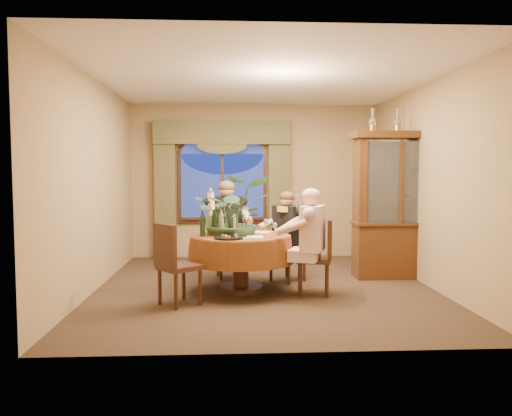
{
  "coord_description": "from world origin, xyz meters",
  "views": [
    {
      "loc": [
        -0.47,
        -6.69,
        1.55
      ],
      "look_at": [
        -0.13,
        -0.25,
        1.1
      ],
      "focal_mm": 35.0,
      "sensor_mm": 36.0,
      "label": 1
    }
  ],
  "objects": [
    {
      "name": "china_cabinet",
      "position": [
        2.0,
        0.55,
        1.08
      ],
      "size": [
        1.33,
        0.53,
        2.15
      ],
      "primitive_type": "cube",
      "color": "#371E0E",
      "rests_on": "floor"
    },
    {
      "name": "wine_bottle_1",
      "position": [
        -0.58,
        -0.17,
        0.92
      ],
      "size": [
        0.07,
        0.07,
        0.33
      ],
      "primitive_type": "cylinder",
      "color": "tan",
      "rests_on": "dining_table"
    },
    {
      "name": "cheese_platter",
      "position": [
        -0.48,
        -0.64,
        0.76
      ],
      "size": [
        0.36,
        0.36,
        0.02
      ],
      "primitive_type": "cylinder",
      "color": "black",
      "rests_on": "dining_table"
    },
    {
      "name": "centerpiece_plant",
      "position": [
        -0.4,
        -0.12,
        1.39
      ],
      "size": [
        1.03,
        1.14,
        0.89
      ],
      "primitive_type": "imported",
      "color": "#315030",
      "rests_on": "dining_table"
    },
    {
      "name": "chair_right",
      "position": [
        0.6,
        -0.42,
        0.48
      ],
      "size": [
        0.49,
        0.49,
        0.96
      ],
      "primitive_type": "cube",
      "rotation": [
        0.0,
        0.0,
        1.39
      ],
      "color": "black",
      "rests_on": "floor"
    },
    {
      "name": "wine_glass_person_pink",
      "position": [
        0.1,
        -0.42,
        0.84
      ],
      "size": [
        0.07,
        0.07,
        0.18
      ],
      "primitive_type": null,
      "color": "silver",
      "rests_on": "dining_table"
    },
    {
      "name": "tasting_paper_1",
      "position": [
        -0.04,
        -0.02,
        0.75
      ],
      "size": [
        0.3,
        0.35,
        0.0
      ],
      "primitive_type": "cube",
      "rotation": [
        0.0,
        0.0,
        -0.34
      ],
      "color": "white",
      "rests_on": "dining_table"
    },
    {
      "name": "wine_bottle_3",
      "position": [
        -0.75,
        -0.12,
        0.92
      ],
      "size": [
        0.07,
        0.07,
        0.33
      ],
      "primitive_type": "cylinder",
      "color": "tan",
      "rests_on": "dining_table"
    },
    {
      "name": "olive_bowl",
      "position": [
        -0.24,
        -0.26,
        0.77
      ],
      "size": [
        0.14,
        0.14,
        0.04
      ],
      "primitive_type": "imported",
      "color": "#525A2B",
      "rests_on": "dining_table"
    },
    {
      "name": "wine_glass_person_scarf",
      "position": [
        0.02,
        0.05,
        0.84
      ],
      "size": [
        0.07,
        0.07,
        0.18
      ],
      "primitive_type": null,
      "color": "silver",
      "rests_on": "dining_table"
    },
    {
      "name": "stoneware_vase",
      "position": [
        -0.44,
        -0.09,
        0.88
      ],
      "size": [
        0.14,
        0.14,
        0.26
      ],
      "primitive_type": null,
      "color": "#99795E",
      "rests_on": "dining_table"
    },
    {
      "name": "swag_valance",
      "position": [
        -0.6,
        2.35,
        2.28
      ],
      "size": [
        2.45,
        0.16,
        0.42
      ],
      "primitive_type": null,
      "color": "#474525",
      "rests_on": "wall_back"
    },
    {
      "name": "window",
      "position": [
        -0.6,
        2.43,
        1.3
      ],
      "size": [
        1.62,
        0.1,
        1.32
      ],
      "primitive_type": null,
      "color": "navy",
      "rests_on": "wall_back"
    },
    {
      "name": "drapery_right",
      "position": [
        0.43,
        2.38,
        1.18
      ],
      "size": [
        0.38,
        0.14,
        2.32
      ],
      "primitive_type": "cube",
      "color": "#474525",
      "rests_on": "floor"
    },
    {
      "name": "chair_front_left",
      "position": [
        -1.06,
        -0.86,
        0.48
      ],
      "size": [
        0.59,
        0.59,
        0.96
      ],
      "primitive_type": "cube",
      "rotation": [
        0.0,
        0.0,
        -0.88
      ],
      "color": "black",
      "rests_on": "floor"
    },
    {
      "name": "wine_glass_person_back",
      "position": [
        -0.43,
        0.2,
        0.84
      ],
      "size": [
        0.07,
        0.07,
        0.18
      ],
      "primitive_type": null,
      "color": "silver",
      "rests_on": "dining_table"
    },
    {
      "name": "person_scarf",
      "position": [
        0.36,
        0.34,
        0.65
      ],
      "size": [
        0.63,
        0.63,
        1.3
      ],
      "primitive_type": null,
      "rotation": [
        0.0,
        0.0,
        -4.0
      ],
      "color": "black",
      "rests_on": "floor"
    },
    {
      "name": "wine_bottle_0",
      "position": [
        -0.82,
        -0.37,
        0.92
      ],
      "size": [
        0.07,
        0.07,
        0.33
      ],
      "primitive_type": "cylinder",
      "color": "black",
      "rests_on": "dining_table"
    },
    {
      "name": "chair_back",
      "position": [
        -0.46,
        0.63,
        0.48
      ],
      "size": [
        0.48,
        0.48,
        0.96
      ],
      "primitive_type": "cube",
      "rotation": [
        0.0,
        0.0,
        -3.0
      ],
      "color": "black",
      "rests_on": "floor"
    },
    {
      "name": "oil_lamp_left",
      "position": [
        1.62,
        0.55,
        2.32
      ],
      "size": [
        0.11,
        0.11,
        0.34
      ],
      "primitive_type": null,
      "color": "#A5722D",
      "rests_on": "china_cabinet"
    },
    {
      "name": "tasting_paper_2",
      "position": [
        -0.4,
        -0.55,
        0.75
      ],
      "size": [
        0.26,
        0.33,
        0.0
      ],
      "primitive_type": "cube",
      "rotation": [
        0.0,
        0.0,
        0.18
      ],
      "color": "white",
      "rests_on": "dining_table"
    },
    {
      "name": "wall_right",
      "position": [
        2.25,
        0.0,
        1.4
      ],
      "size": [
        0.0,
        5.0,
        5.0
      ],
      "primitive_type": "plane",
      "rotation": [
        1.57,
        0.0,
        -1.57
      ],
      "color": "#8F764E",
      "rests_on": "ground"
    },
    {
      "name": "wall_back",
      "position": [
        0.0,
        2.5,
        1.4
      ],
      "size": [
        4.5,
        0.0,
        4.5
      ],
      "primitive_type": "plane",
      "rotation": [
        1.57,
        0.0,
        0.0
      ],
      "color": "#8F764E",
      "rests_on": "ground"
    },
    {
      "name": "arched_transom",
      "position": [
        -0.6,
        2.43,
        2.08
      ],
      "size": [
        1.6,
        0.06,
        0.44
      ],
      "primitive_type": null,
      "color": "navy",
      "rests_on": "wall_back"
    },
    {
      "name": "floor",
      "position": [
        0.0,
        0.0,
        0.0
      ],
      "size": [
        5.0,
        5.0,
        0.0
      ],
      "primitive_type": "plane",
      "color": "black",
      "rests_on": "ground"
    },
    {
      "name": "oil_lamp_right",
      "position": [
        2.37,
        0.55,
        2.32
      ],
      "size": [
        0.11,
        0.11,
        0.34
      ],
      "primitive_type": null,
      "color": "#A5722D",
      "rests_on": "china_cabinet"
    },
    {
      "name": "oil_lamp_center",
      "position": [
        2.0,
        0.55,
        2.32
      ],
      "size": [
        0.11,
        0.11,
        0.34
      ],
      "primitive_type": null,
      "color": "#A5722D",
      "rests_on": "china_cabinet"
    },
    {
      "name": "ceiling",
      "position": [
        0.0,
        0.0,
        2.8
      ],
      "size": [
        5.0,
        5.0,
        0.0
      ],
      "primitive_type": "plane",
      "rotation": [
        3.14,
        0.0,
        0.0
      ],
      "color": "white",
      "rests_on": "wall_back"
    },
    {
      "name": "person_pink",
      "position": [
        0.56,
        -0.59,
        0.68
      ],
      "size": [
        0.6,
        0.62,
        1.37
      ],
      "primitive_type": null,
      "rotation": [
        0.0,
        0.0,
        1.2
      ],
      "color": "beige",
      "rests_on": "floor"
    },
    {
      "name": "person_back",
      "position": [
        -0.52,
        0.63,
        0.72
      ],
      "size": [
        0.61,
        0.57,
        1.44
      ],
      "primitive_type": null,
      "rotation": [
        0.0,
        0.0,
        -2.93
      ],
      "color": "black",
      "rests_on": "floor"
    },
    {
      "name": "dining_table",
      "position": [
        -0.33,
        -0.25,
        0.38
      ],
      "size": [
        1.81,
        1.81,
        0.75
      ],
      "primitive_type": "cylinder",
      "rotation": [
        0.0,
        0.0,
        -0.38
      ],
      "color": "maroon",
      "rests_on": "floor"
    },
    {
      "name": "wine_bottle_2",
      "position": [
        -0.61,
        -0.1,
        0.92
      ],
      "size": [
        0.07,
        0.07,
        0.33
      ],
      "primitive_type": "cylinder",
      "color": "black",
      "rests_on": "dining_table"
    },
    {
      "name": "chair_back_right",
      "position": [
        0.36,
        0.37,
        0.48
      ],
      "size": [
        0.59,
        0.59,
        0.96
      ],
      "primitive_type": "cube",
      "rotation": [
        0.0,
        0.0,
        -3.98
      ],
      "color": "black",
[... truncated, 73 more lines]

